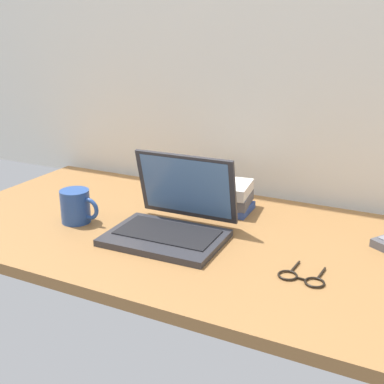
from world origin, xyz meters
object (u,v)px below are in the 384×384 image
book_stack (218,195)px  laptop (173,219)px  eyeglasses (302,278)px  coffee_mug (76,206)px

book_stack → laptop: bearing=-97.6°
laptop → book_stack: size_ratio=1.45×
book_stack → eyeglasses: bearing=-43.0°
eyeglasses → book_stack: (-0.35, 0.33, 0.04)m
laptop → book_stack: laptop is taller
laptop → coffee_mug: laptop is taller
laptop → eyeglasses: size_ratio=2.76×
laptop → book_stack: bearing=82.4°
coffee_mug → eyeglasses: 0.69m
laptop → eyeglasses: laptop is taller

